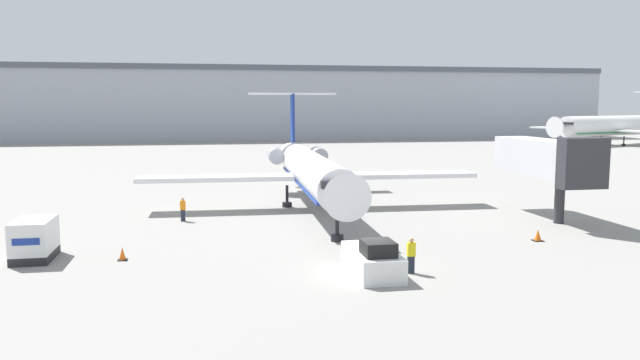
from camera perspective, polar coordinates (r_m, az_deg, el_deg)
The scene contains 11 objects.
ground_plane at distance 31.81m, azimuth 4.17°, elevation -8.39°, with size 600.00×600.00×0.00m, color gray.
terminal_building at distance 149.84m, azimuth -7.74°, elevation 6.98°, with size 180.00×16.80×17.18m.
airplane_main at distance 50.14m, azimuth -0.88°, elevation 1.02°, with size 27.46×30.26×9.53m.
pushback_tug at distance 31.31m, azimuth 4.82°, elevation -7.30°, with size 2.13×4.81×1.90m.
luggage_cart at distance 37.35m, azimuth -24.66°, elevation -4.96°, with size 1.93×3.32×2.21m.
worker_near_tug at distance 31.59m, azimuth 8.33°, elevation -6.75°, with size 0.40×0.26×1.82m.
worker_by_wing at distance 46.04m, azimuth -12.43°, elevation -2.59°, with size 0.40×0.24×1.72m.
traffic_cone_left at distance 35.61m, azimuth -17.62°, elevation -6.47°, with size 0.51×0.51×0.71m.
traffic_cone_right at distance 40.90m, azimuth 19.30°, elevation -4.81°, with size 0.60×0.60×0.72m.
airplane_parked_far_left at distance 140.89m, azimuth 24.96°, elevation 4.51°, with size 32.71×38.42×11.13m.
jet_bridge at distance 48.57m, azimuth 20.01°, elevation 1.86°, with size 3.20×10.73×6.19m.
Camera 1 is at (-7.93, -29.63, 8.41)m, focal length 35.00 mm.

